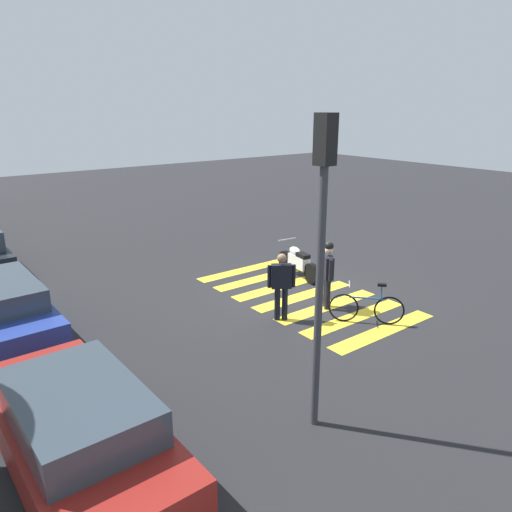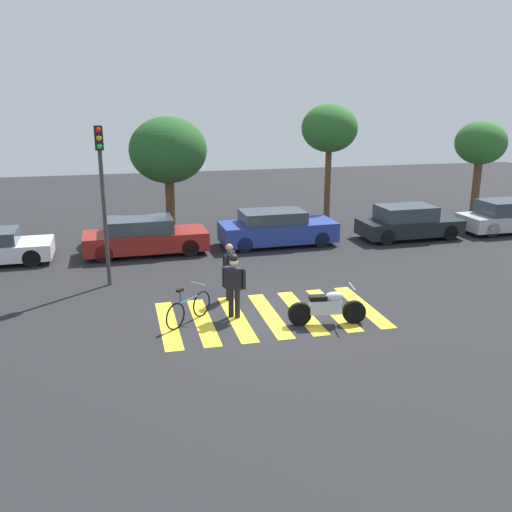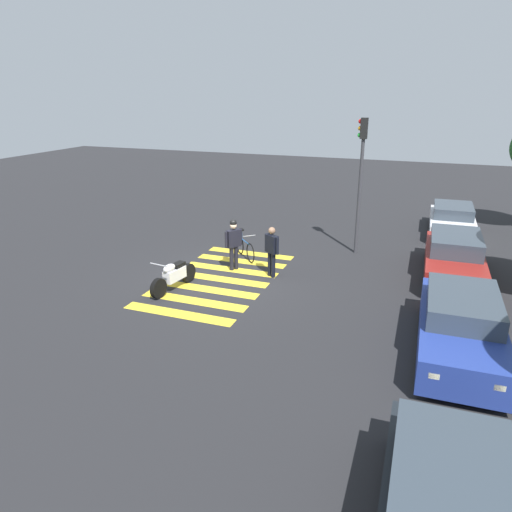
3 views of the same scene
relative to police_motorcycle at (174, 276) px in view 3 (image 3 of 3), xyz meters
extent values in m
plane|color=#232326|center=(-1.26, 0.94, -0.45)|extent=(60.00, 60.00, 0.00)
cylinder|color=black|center=(0.71, -0.11, -0.15)|extent=(0.62, 0.23, 0.60)
cylinder|color=black|center=(-0.69, 0.10, -0.15)|extent=(0.62, 0.23, 0.60)
cube|color=silver|center=(-0.04, 0.01, 0.03)|extent=(0.83, 0.40, 0.36)
ellipsoid|color=silver|center=(0.19, -0.03, 0.30)|extent=(0.51, 0.31, 0.24)
cube|color=black|center=(-0.24, 0.04, 0.27)|extent=(0.47, 0.30, 0.12)
cylinder|color=#A5A5AD|center=(0.63, -0.10, 0.55)|extent=(0.13, 0.62, 0.04)
torus|color=black|center=(-3.04, 1.30, -0.10)|extent=(0.54, 0.51, 0.70)
torus|color=black|center=(-3.80, 0.58, -0.10)|extent=(0.54, 0.51, 0.70)
cylinder|color=#1E4C8C|center=(-3.42, 0.94, 0.18)|extent=(0.63, 0.59, 0.04)
cylinder|color=#1E4C8C|center=(-3.65, 0.73, 0.35)|extent=(0.05, 0.05, 0.34)
cube|color=black|center=(-3.65, 0.73, 0.53)|extent=(0.21, 0.21, 0.06)
cylinder|color=#99999E|center=(-3.11, 1.22, 0.50)|extent=(0.33, 0.36, 0.03)
cylinder|color=black|center=(-2.28, 1.07, -0.04)|extent=(0.14, 0.14, 0.81)
cylinder|color=black|center=(-2.13, 0.97, -0.04)|extent=(0.14, 0.14, 0.81)
cube|color=black|center=(-2.21, 1.02, 0.65)|extent=(0.51, 0.43, 0.57)
sphere|color=beige|center=(-2.21, 1.02, 1.09)|extent=(0.22, 0.22, 0.22)
cylinder|color=black|center=(-2.45, 1.18, 0.65)|extent=(0.09, 0.09, 0.55)
cylinder|color=black|center=(-1.97, 0.86, 0.65)|extent=(0.09, 0.09, 0.55)
sphere|color=black|center=(-2.21, 1.02, 1.19)|extent=(0.23, 0.23, 0.23)
cylinder|color=black|center=(-2.01, 2.48, -0.04)|extent=(0.14, 0.14, 0.82)
cylinder|color=black|center=(-2.11, 2.33, -0.04)|extent=(0.14, 0.14, 0.82)
cube|color=black|center=(-2.06, 2.41, 0.66)|extent=(0.43, 0.51, 0.58)
sphere|color=#8C664C|center=(-2.06, 2.41, 1.10)|extent=(0.22, 0.22, 0.22)
cylinder|color=black|center=(-1.90, 2.65, 0.66)|extent=(0.09, 0.09, 0.55)
cylinder|color=black|center=(-2.22, 2.17, 0.66)|extent=(0.09, 0.09, 0.55)
cube|color=yellow|center=(-3.96, 0.94, -0.44)|extent=(0.45, 3.23, 0.01)
cube|color=yellow|center=(-3.06, 0.94, -0.44)|extent=(0.45, 3.23, 0.01)
cube|color=yellow|center=(-2.16, 0.94, -0.44)|extent=(0.45, 3.23, 0.01)
cube|color=yellow|center=(-1.26, 0.94, -0.44)|extent=(0.45, 3.23, 0.01)
cube|color=yellow|center=(-0.36, 0.94, -0.44)|extent=(0.45, 3.23, 0.01)
cube|color=yellow|center=(0.54, 0.94, -0.44)|extent=(0.45, 3.23, 0.01)
cube|color=yellow|center=(1.44, 0.94, -0.44)|extent=(0.45, 3.23, 0.01)
cylinder|color=black|center=(-8.05, 8.70, -0.14)|extent=(0.62, 0.23, 0.61)
cylinder|color=black|center=(-8.03, 7.17, -0.14)|extent=(0.62, 0.23, 0.61)
cylinder|color=black|center=(-10.77, 8.65, -0.14)|extent=(0.62, 0.23, 0.61)
cylinder|color=black|center=(-10.75, 7.13, -0.14)|extent=(0.62, 0.23, 0.61)
cube|color=silver|center=(-9.40, 7.91, 0.00)|extent=(4.03, 1.81, 0.56)
cube|color=#333D47|center=(-9.60, 7.91, 0.50)|extent=(2.19, 1.57, 0.45)
cube|color=#F2EDCC|center=(-7.45, 8.50, 0.08)|extent=(0.08, 0.20, 0.12)
cube|color=#F2EDCC|center=(-7.43, 7.39, 0.08)|extent=(0.08, 0.20, 0.12)
cylinder|color=black|center=(-2.60, 8.68, -0.13)|extent=(0.65, 0.23, 0.65)
cylinder|color=black|center=(-2.58, 7.17, -0.13)|extent=(0.65, 0.23, 0.65)
cylinder|color=black|center=(-5.65, 8.63, -0.13)|extent=(0.65, 0.23, 0.65)
cylinder|color=black|center=(-5.62, 7.12, -0.13)|extent=(0.65, 0.23, 0.65)
cube|color=maroon|center=(-4.11, 7.90, 0.06)|extent=(4.51, 1.81, 0.66)
cube|color=#333D47|center=(-4.34, 7.89, 0.65)|extent=(2.45, 1.56, 0.52)
cube|color=#F2EDCC|center=(-1.92, 8.49, 0.16)|extent=(0.08, 0.20, 0.12)
cube|color=#F2EDCC|center=(-1.90, 7.38, 0.16)|extent=(0.08, 0.20, 0.12)
cylinder|color=black|center=(2.51, 8.75, -0.14)|extent=(0.61, 0.23, 0.61)
cylinder|color=black|center=(2.53, 7.21, -0.14)|extent=(0.61, 0.23, 0.61)
cylinder|color=black|center=(-0.56, 8.69, -0.14)|extent=(0.61, 0.23, 0.61)
cylinder|color=black|center=(-0.53, 7.16, -0.14)|extent=(0.61, 0.23, 0.61)
cube|color=navy|center=(0.99, 7.95, 0.09)|extent=(4.53, 1.83, 0.74)
cube|color=#333D47|center=(0.76, 7.95, 0.70)|extent=(2.46, 1.58, 0.47)
cube|color=#F2EDCC|center=(3.19, 8.55, 0.20)|extent=(0.08, 0.20, 0.12)
cube|color=#F2EDCC|center=(3.21, 7.43, 0.20)|extent=(0.08, 0.20, 0.12)
cylinder|color=black|center=(5.11, 8.40, -0.12)|extent=(0.65, 0.23, 0.65)
cylinder|color=black|center=(5.14, 6.90, -0.12)|extent=(0.65, 0.23, 0.65)
cube|color=#333D47|center=(6.33, 7.67, 0.63)|extent=(2.26, 1.55, 0.58)
cylinder|color=#38383D|center=(-5.43, 4.56, 1.62)|extent=(0.12, 0.12, 4.14)
cube|color=black|center=(-5.43, 4.56, 4.04)|extent=(0.25, 0.25, 0.70)
sphere|color=red|center=(-5.43, 4.43, 4.27)|extent=(0.16, 0.16, 0.16)
sphere|color=orange|center=(-5.43, 4.43, 4.04)|extent=(0.16, 0.16, 0.16)
sphere|color=green|center=(-5.43, 4.43, 3.81)|extent=(0.16, 0.16, 0.16)
camera|label=1|loc=(-10.22, 9.40, 4.49)|focal=34.17mm
camera|label=2|loc=(-4.98, -12.53, 5.21)|focal=39.21mm
camera|label=3|loc=(11.62, 7.00, 5.28)|focal=33.47mm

